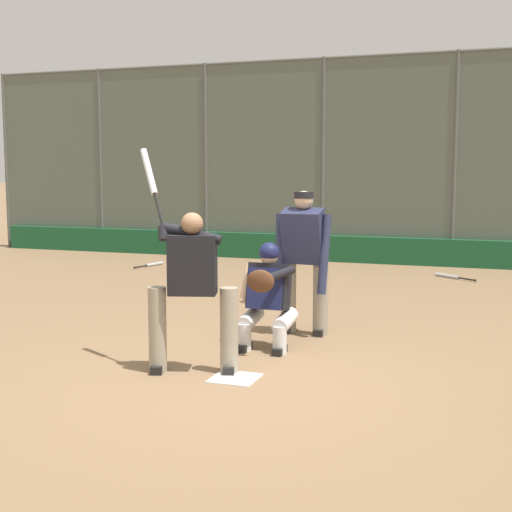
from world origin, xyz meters
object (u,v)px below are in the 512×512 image
(spare_bat_near_backstop, at_px, (450,276))
(spare_bat_by_padding, at_px, (152,265))
(catcher_behind_plate, at_px, (267,294))
(umpire_home, at_px, (304,258))
(batter_at_plate, at_px, (192,286))

(spare_bat_near_backstop, relative_size, spare_bat_by_padding, 0.90)
(catcher_behind_plate, distance_m, umpire_home, 0.89)
(batter_at_plate, bearing_deg, catcher_behind_plate, -126.25)
(umpire_home, relative_size, spare_bat_by_padding, 2.04)
(batter_at_plate, height_order, catcher_behind_plate, batter_at_plate)
(catcher_behind_plate, relative_size, spare_bat_by_padding, 1.40)
(spare_bat_near_backstop, bearing_deg, spare_bat_by_padding, 40.40)
(batter_at_plate, relative_size, catcher_behind_plate, 1.85)
(batter_at_plate, distance_m, umpire_home, 2.00)
(catcher_behind_plate, bearing_deg, umpire_home, -102.88)
(batter_at_plate, relative_size, spare_bat_by_padding, 2.59)
(umpire_home, relative_size, spare_bat_near_backstop, 2.27)
(umpire_home, height_order, spare_bat_by_padding, umpire_home)
(umpire_home, bearing_deg, spare_bat_near_backstop, -103.13)
(umpire_home, distance_m, spare_bat_near_backstop, 5.40)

